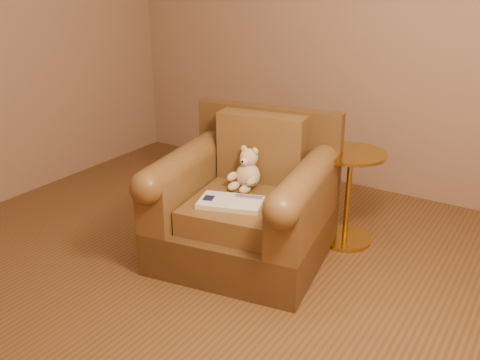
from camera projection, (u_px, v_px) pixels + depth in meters
The scene contains 5 objects.
floor at pixel (192, 284), 3.16m from camera, with size 4.00×4.00×0.00m, color brown.
armchair at pixel (247, 205), 3.38m from camera, with size 1.13×1.09×0.89m.
teddy_bear at pixel (247, 172), 3.39m from camera, with size 0.20×0.22×0.27m.
guidebook at pixel (231, 202), 3.17m from camera, with size 0.43×0.33×0.03m.
side_table at pixel (348, 194), 3.53m from camera, with size 0.45×0.45×0.64m.
Camera 1 is at (1.70, -2.13, 1.74)m, focal length 40.00 mm.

